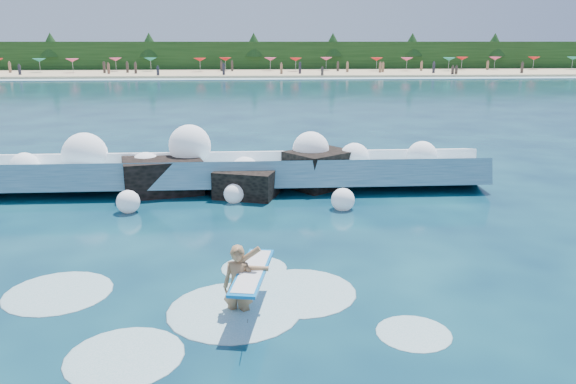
{
  "coord_description": "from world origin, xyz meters",
  "views": [
    {
      "loc": [
        0.48,
        -12.93,
        5.26
      ],
      "look_at": [
        1.5,
        2.0,
        1.2
      ],
      "focal_mm": 35.0,
      "sensor_mm": 36.0,
      "label": 1
    }
  ],
  "objects": [
    {
      "name": "ground",
      "position": [
        0.0,
        0.0,
        0.0
      ],
      "size": [
        200.0,
        200.0,
        0.0
      ],
      "primitive_type": "plane",
      "color": "#062037",
      "rests_on": "ground"
    },
    {
      "name": "beach",
      "position": [
        0.0,
        78.0,
        0.2
      ],
      "size": [
        140.0,
        20.0,
        0.4
      ],
      "primitive_type": "cube",
      "color": "tan",
      "rests_on": "ground"
    },
    {
      "name": "wet_band",
      "position": [
        0.0,
        67.0,
        0.04
      ],
      "size": [
        140.0,
        5.0,
        0.08
      ],
      "primitive_type": "cube",
      "color": "silver",
      "rests_on": "ground"
    },
    {
      "name": "treeline",
      "position": [
        0.0,
        88.0,
        2.5
      ],
      "size": [
        140.0,
        4.0,
        5.0
      ],
      "primitive_type": "cube",
      "color": "black",
      "rests_on": "ground"
    },
    {
      "name": "breaking_wave",
      "position": [
        -0.45,
        7.24,
        0.57
      ],
      "size": [
        18.86,
        2.9,
        1.63
      ],
      "color": "teal",
      "rests_on": "ground"
    },
    {
      "name": "rock_cluster",
      "position": [
        -0.05,
        6.75,
        0.49
      ],
      "size": [
        8.66,
        3.63,
        1.56
      ],
      "color": "black",
      "rests_on": "ground"
    },
    {
      "name": "surfer_with_board",
      "position": [
        0.26,
        -2.7,
        0.63
      ],
      "size": [
        1.11,
        2.9,
        1.7
      ],
      "color": "#A0734A",
      "rests_on": "ground"
    },
    {
      "name": "wave_spray",
      "position": [
        -1.07,
        7.07,
        1.14
      ],
      "size": [
        15.24,
        4.36,
        2.39
      ],
      "color": "white",
      "rests_on": "ground"
    },
    {
      "name": "surf_foam",
      "position": [
        -0.37,
        -2.35,
        0.0
      ],
      "size": [
        9.02,
        5.56,
        0.14
      ],
      "color": "silver",
      "rests_on": "ground"
    },
    {
      "name": "beach_umbrellas",
      "position": [
        -0.28,
        80.58,
        2.25
      ],
      "size": [
        114.05,
        6.5,
        0.5
      ],
      "color": "#D13D6B",
      "rests_on": "ground"
    },
    {
      "name": "beachgoers",
      "position": [
        -9.92,
        74.49,
        1.08
      ],
      "size": [
        93.13,
        13.42,
        1.91
      ],
      "color": "#3F332D",
      "rests_on": "ground"
    }
  ]
}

